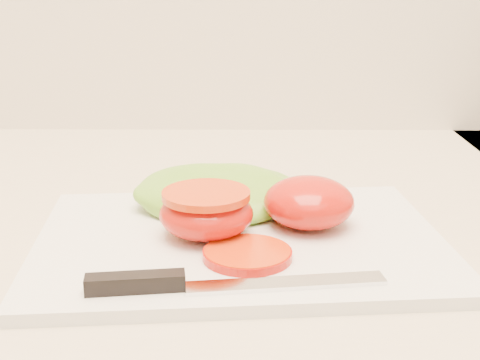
{
  "coord_description": "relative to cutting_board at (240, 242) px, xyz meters",
  "views": [
    {
      "loc": [
        -0.12,
        1.07,
        1.15
      ],
      "look_at": [
        -0.13,
        1.59,
        0.99
      ],
      "focal_mm": 50.0,
      "sensor_mm": 36.0,
      "label": 1
    }
  ],
  "objects": [
    {
      "name": "cutting_board",
      "position": [
        0.0,
        0.0,
        0.0
      ],
      "size": [
        0.35,
        0.27,
        0.01
      ],
      "primitive_type": "cube",
      "rotation": [
        0.0,
        0.0,
        0.09
      ],
      "color": "white",
      "rests_on": "counter"
    },
    {
      "name": "tomato_half_dome",
      "position": [
        0.06,
        0.02,
        0.03
      ],
      "size": [
        0.08,
        0.08,
        0.04
      ],
      "primitive_type": "ellipsoid",
      "color": "red",
      "rests_on": "cutting_board"
    },
    {
      "name": "tomato_half_cut",
      "position": [
        -0.03,
        0.0,
        0.03
      ],
      "size": [
        0.08,
        0.08,
        0.04
      ],
      "color": "red",
      "rests_on": "cutting_board"
    },
    {
      "name": "tomato_slice_0",
      "position": [
        0.01,
        -0.04,
        0.01
      ],
      "size": [
        0.07,
        0.07,
        0.01
      ],
      "primitive_type": "cylinder",
      "color": "#DD4A11",
      "rests_on": "cutting_board"
    },
    {
      "name": "lettuce_leaf_0",
      "position": [
        -0.02,
        0.07,
        0.02
      ],
      "size": [
        0.16,
        0.11,
        0.03
      ],
      "primitive_type": "ellipsoid",
      "rotation": [
        0.0,
        0.0,
        0.02
      ],
      "color": "#78C133",
      "rests_on": "cutting_board"
    },
    {
      "name": "lettuce_leaf_1",
      "position": [
        0.02,
        0.08,
        0.02
      ],
      "size": [
        0.12,
        0.13,
        0.02
      ],
      "primitive_type": "ellipsoid",
      "rotation": [
        0.0,
        0.0,
        1.0
      ],
      "color": "#78C133",
      "rests_on": "cutting_board"
    },
    {
      "name": "knife",
      "position": [
        -0.03,
        -0.09,
        0.01
      ],
      "size": [
        0.21,
        0.04,
        0.01
      ],
      "rotation": [
        0.0,
        0.0,
        0.14
      ],
      "color": "silver",
      "rests_on": "cutting_board"
    }
  ]
}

